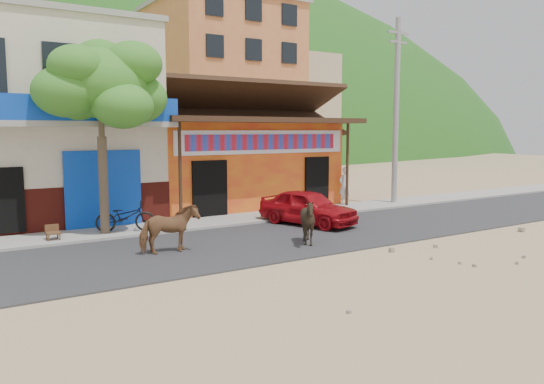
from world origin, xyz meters
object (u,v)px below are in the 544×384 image
Objects in this scene: cow_tan at (169,229)px; red_car at (308,207)px; scooter at (125,217)px; cafe_chair_left at (53,226)px; cow_dark at (308,221)px; pedestrian at (344,186)px; tree at (102,136)px; utility_pole at (396,112)px.

red_car is at bearing -74.04° from cow_tan.
scooter is 2.23× the size of cafe_chair_left.
cow_dark is 0.37× the size of red_car.
cow_dark reaches higher than cow_tan.
cow_tan reaches higher than red_car.
cow_dark is at bearing 34.73° from pedestrian.
red_car is at bearing -11.91° from cafe_chair_left.
tree is at bearing 8.71° from cafe_chair_left.
cafe_chair_left is at bearing 38.54° from cow_tan.
cow_tan is at bearing 177.57° from red_car.
scooter is (0.60, -0.15, -2.52)m from tree.
scooter is 9.97m from pedestrian.
utility_pole is 3.99m from pedestrian.
pedestrian is (10.51, 0.90, -2.19)m from tree.
utility_pole is at bearing 155.58° from pedestrian.
tree is at bearing -151.72° from cow_dark.
cafe_chair_left is at bearing -178.20° from utility_pole.
cow_dark is (4.54, -4.50, -2.41)m from tree.
cow_dark is (-8.26, -4.70, -3.41)m from utility_pole.
tree is 0.75× the size of utility_pole.
utility_pole reaches higher than cow_dark.
utility_pole is 12.70m from scooter.
utility_pole is 4.94× the size of pedestrian.
cow_dark is 1.64× the size of cafe_chair_left.
cow_dark is (3.77, -1.14, 0.02)m from cow_tan.
cow_dark reaches higher than red_car.
scooter is at bearing 146.53° from red_car.
red_car reaches higher than scooter.
cow_tan is at bearing 16.24° from pedestrian.
cow_dark is 3.24m from red_car.
red_car is 8.21m from cafe_chair_left.
red_car reaches higher than cafe_chair_left.
cow_dark is at bearing -143.36° from red_car.
red_car is at bearing -16.33° from tree.
cow_tan is at bearing -53.29° from cafe_chair_left.
cow_tan is 0.85× the size of scooter.
utility_pole is 2.23× the size of red_car.
cow_dark reaches higher than scooter.
cafe_chair_left is (-8.04, 1.64, -0.12)m from red_car.
tree reaches higher than scooter.
cafe_chair_left is at bearing -1.99° from pedestrian.
cow_dark is at bearing -105.31° from cow_tan.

